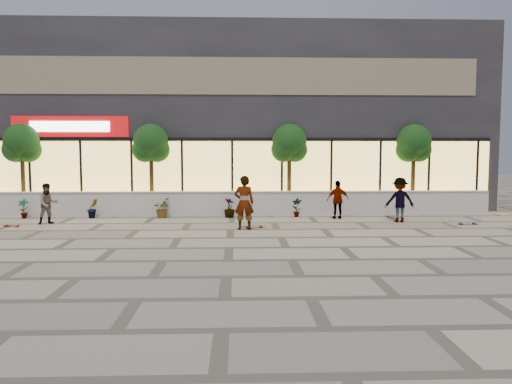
{
  "coord_description": "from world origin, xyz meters",
  "views": [
    {
      "loc": [
        0.26,
        -14.06,
        2.8
      ],
      "look_at": [
        0.9,
        3.57,
        1.3
      ],
      "focal_mm": 35.0,
      "sensor_mm": 36.0,
      "label": 1
    }
  ],
  "objects_px": {
    "skateboard_right_near": "(395,215)",
    "tree_midwest": "(151,145)",
    "tree_east": "(414,145)",
    "skater_center": "(244,203)",
    "skater_left": "(48,204)",
    "skateboard_left": "(11,225)",
    "tree_west": "(22,145)",
    "skateboard_center": "(254,226)",
    "skateboard_right_far": "(468,222)",
    "skater_right_far": "(400,200)",
    "tree_mideast": "(289,145)",
    "skater_right_near": "(338,200)"
  },
  "relations": [
    {
      "from": "skater_right_far",
      "to": "skateboard_right_far",
      "type": "height_order",
      "value": "skater_right_far"
    },
    {
      "from": "skateboard_right_far",
      "to": "skateboard_center",
      "type": "bearing_deg",
      "value": 179.24
    },
    {
      "from": "tree_mideast",
      "to": "skater_left",
      "type": "distance_m",
      "value": 10.07
    },
    {
      "from": "tree_midwest",
      "to": "skateboard_right_far",
      "type": "bearing_deg",
      "value": -15.92
    },
    {
      "from": "skater_right_far",
      "to": "skateboard_right_near",
      "type": "height_order",
      "value": "skater_right_far"
    },
    {
      "from": "tree_mideast",
      "to": "tree_east",
      "type": "distance_m",
      "value": 5.5
    },
    {
      "from": "skater_right_near",
      "to": "skateboard_right_near",
      "type": "distance_m",
      "value": 2.56
    },
    {
      "from": "skater_center",
      "to": "skateboard_center",
      "type": "height_order",
      "value": "skater_center"
    },
    {
      "from": "tree_west",
      "to": "skater_right_near",
      "type": "height_order",
      "value": "tree_west"
    },
    {
      "from": "skateboard_center",
      "to": "skateboard_right_far",
      "type": "distance_m",
      "value": 8.06
    },
    {
      "from": "tree_west",
      "to": "skateboard_center",
      "type": "relative_size",
      "value": 4.66
    },
    {
      "from": "skateboard_right_near",
      "to": "skater_left",
      "type": "bearing_deg",
      "value": -156.14
    },
    {
      "from": "skater_left",
      "to": "skateboard_left",
      "type": "distance_m",
      "value": 1.44
    },
    {
      "from": "skater_center",
      "to": "skater_right_far",
      "type": "height_order",
      "value": "skater_center"
    },
    {
      "from": "tree_mideast",
      "to": "skateboard_center",
      "type": "height_order",
      "value": "tree_mideast"
    },
    {
      "from": "tree_midwest",
      "to": "tree_east",
      "type": "relative_size",
      "value": 1.0
    },
    {
      "from": "tree_midwest",
      "to": "skater_center",
      "type": "relative_size",
      "value": 2.06
    },
    {
      "from": "skater_left",
      "to": "skateboard_right_near",
      "type": "xyz_separation_m",
      "value": [
        13.66,
        1.33,
        -0.68
      ]
    },
    {
      "from": "tree_midwest",
      "to": "skateboard_left",
      "type": "height_order",
      "value": "tree_midwest"
    },
    {
      "from": "tree_west",
      "to": "tree_east",
      "type": "height_order",
      "value": "same"
    },
    {
      "from": "tree_midwest",
      "to": "skater_right_near",
      "type": "xyz_separation_m",
      "value": [
        7.8,
        -1.81,
        -2.21
      ]
    },
    {
      "from": "tree_mideast",
      "to": "tree_east",
      "type": "relative_size",
      "value": 1.0
    },
    {
      "from": "skater_right_far",
      "to": "skateboard_left",
      "type": "distance_m",
      "value": 14.55
    },
    {
      "from": "skateboard_right_near",
      "to": "skater_right_far",
      "type": "bearing_deg",
      "value": -82.45
    },
    {
      "from": "tree_mideast",
      "to": "skater_right_near",
      "type": "distance_m",
      "value": 3.38
    },
    {
      "from": "tree_midwest",
      "to": "skater_right_near",
      "type": "bearing_deg",
      "value": -13.05
    },
    {
      "from": "tree_mideast",
      "to": "skater_right_near",
      "type": "xyz_separation_m",
      "value": [
        1.8,
        -1.81,
        -2.21
      ]
    },
    {
      "from": "tree_west",
      "to": "skater_left",
      "type": "relative_size",
      "value": 2.54
    },
    {
      "from": "skater_left",
      "to": "skater_right_near",
      "type": "bearing_deg",
      "value": -28.37
    },
    {
      "from": "skater_center",
      "to": "skateboard_center",
      "type": "distance_m",
      "value": 0.99
    },
    {
      "from": "skateboard_right_near",
      "to": "skateboard_right_far",
      "type": "distance_m",
      "value": 2.94
    },
    {
      "from": "skater_left",
      "to": "tree_east",
      "type": "bearing_deg",
      "value": -22.83
    },
    {
      "from": "tree_east",
      "to": "skater_left",
      "type": "xyz_separation_m",
      "value": [
        -14.91,
        -2.83,
        -2.22
      ]
    },
    {
      "from": "skateboard_right_near",
      "to": "tree_midwest",
      "type": "bearing_deg",
      "value": -170.04
    },
    {
      "from": "tree_mideast",
      "to": "skateboard_center",
      "type": "distance_m",
      "value": 5.3
    },
    {
      "from": "tree_midwest",
      "to": "skateboard_right_near",
      "type": "xyz_separation_m",
      "value": [
        10.25,
        -1.5,
        -2.9
      ]
    },
    {
      "from": "skater_right_near",
      "to": "skater_right_far",
      "type": "distance_m",
      "value": 2.42
    },
    {
      "from": "tree_east",
      "to": "skater_right_far",
      "type": "distance_m",
      "value": 3.84
    },
    {
      "from": "tree_midwest",
      "to": "skateboard_right_near",
      "type": "bearing_deg",
      "value": -8.32
    },
    {
      "from": "tree_west",
      "to": "tree_mideast",
      "type": "relative_size",
      "value": 1.0
    },
    {
      "from": "tree_mideast",
      "to": "tree_west",
      "type": "bearing_deg",
      "value": 180.0
    },
    {
      "from": "skateboard_center",
      "to": "tree_midwest",
      "type": "bearing_deg",
      "value": 117.33
    },
    {
      "from": "skateboard_left",
      "to": "skateboard_right_near",
      "type": "relative_size",
      "value": 0.82
    },
    {
      "from": "tree_east",
      "to": "skater_center",
      "type": "bearing_deg",
      "value": -149.6
    },
    {
      "from": "skater_left",
      "to": "skater_center",
      "type": "bearing_deg",
      "value": -45.72
    },
    {
      "from": "tree_midwest",
      "to": "skateboard_right_near",
      "type": "height_order",
      "value": "tree_midwest"
    },
    {
      "from": "skater_right_near",
      "to": "skateboard_right_far",
      "type": "distance_m",
      "value": 4.93
    },
    {
      "from": "tree_west",
      "to": "skateboard_right_far",
      "type": "distance_m",
      "value": 18.45
    },
    {
      "from": "tree_midwest",
      "to": "skateboard_center",
      "type": "relative_size",
      "value": 4.66
    },
    {
      "from": "skater_left",
      "to": "skater_right_far",
      "type": "height_order",
      "value": "skater_right_far"
    }
  ]
}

